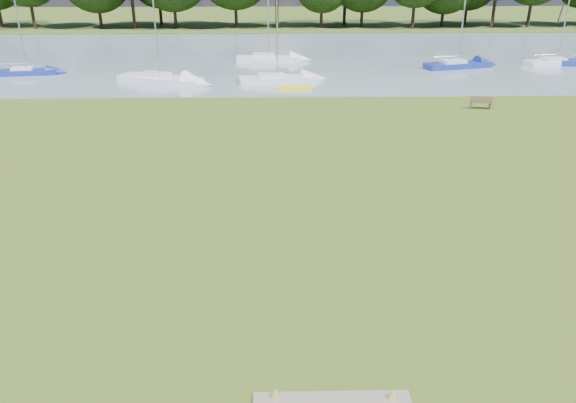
{
  "coord_description": "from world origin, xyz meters",
  "views": [
    {
      "loc": [
        -1.43,
        -24.16,
        10.92
      ],
      "look_at": [
        -0.93,
        -2.0,
        1.12
      ],
      "focal_mm": 35.0,
      "sensor_mm": 36.0,
      "label": 1
    }
  ],
  "objects_px": {
    "sailboat_4": "(268,57)",
    "sailboat_7": "(159,77)",
    "kayak": "(295,88)",
    "sailboat_1": "(276,77)",
    "riverbank_bench": "(481,102)",
    "sailboat_0": "(27,70)",
    "sailboat_5": "(557,60)",
    "sailboat_3": "(457,63)"
  },
  "relations": [
    {
      "from": "sailboat_3",
      "to": "sailboat_7",
      "type": "relative_size",
      "value": 0.88
    },
    {
      "from": "sailboat_1",
      "to": "sailboat_4",
      "type": "height_order",
      "value": "sailboat_1"
    },
    {
      "from": "riverbank_bench",
      "to": "sailboat_3",
      "type": "height_order",
      "value": "sailboat_3"
    },
    {
      "from": "sailboat_1",
      "to": "sailboat_7",
      "type": "relative_size",
      "value": 0.87
    },
    {
      "from": "sailboat_3",
      "to": "riverbank_bench",
      "type": "bearing_deg",
      "value": -116.08
    },
    {
      "from": "sailboat_3",
      "to": "sailboat_4",
      "type": "relative_size",
      "value": 1.23
    },
    {
      "from": "riverbank_bench",
      "to": "sailboat_3",
      "type": "relative_size",
      "value": 0.18
    },
    {
      "from": "kayak",
      "to": "sailboat_3",
      "type": "bearing_deg",
      "value": 29.17
    },
    {
      "from": "sailboat_1",
      "to": "sailboat_4",
      "type": "distance_m",
      "value": 10.95
    },
    {
      "from": "sailboat_4",
      "to": "sailboat_7",
      "type": "xyz_separation_m",
      "value": [
        -9.93,
        -10.91,
        0.01
      ]
    },
    {
      "from": "riverbank_bench",
      "to": "sailboat_7",
      "type": "distance_m",
      "value": 28.33
    },
    {
      "from": "sailboat_4",
      "to": "sailboat_0",
      "type": "bearing_deg",
      "value": -163.17
    },
    {
      "from": "sailboat_0",
      "to": "sailboat_3",
      "type": "xyz_separation_m",
      "value": [
        43.26,
        2.62,
        0.03
      ]
    },
    {
      "from": "sailboat_7",
      "to": "sailboat_4",
      "type": "bearing_deg",
      "value": 70.15
    },
    {
      "from": "sailboat_1",
      "to": "sailboat_4",
      "type": "relative_size",
      "value": 1.21
    },
    {
      "from": "sailboat_5",
      "to": "sailboat_1",
      "type": "bearing_deg",
      "value": -175.25
    },
    {
      "from": "sailboat_4",
      "to": "sailboat_5",
      "type": "height_order",
      "value": "sailboat_5"
    },
    {
      "from": "sailboat_0",
      "to": "kayak",
      "type": "bearing_deg",
      "value": -23.38
    },
    {
      "from": "riverbank_bench",
      "to": "sailboat_4",
      "type": "relative_size",
      "value": 0.23
    },
    {
      "from": "sailboat_0",
      "to": "sailboat_1",
      "type": "xyz_separation_m",
      "value": [
        24.46,
        -3.89,
        -0.03
      ]
    },
    {
      "from": "kayak",
      "to": "sailboat_3",
      "type": "xyz_separation_m",
      "value": [
        17.15,
        9.9,
        0.37
      ]
    },
    {
      "from": "sailboat_5",
      "to": "sailboat_4",
      "type": "bearing_deg",
      "value": 164.42
    },
    {
      "from": "kayak",
      "to": "sailboat_4",
      "type": "bearing_deg",
      "value": 99.19
    },
    {
      "from": "riverbank_bench",
      "to": "sailboat_1",
      "type": "relative_size",
      "value": 0.19
    },
    {
      "from": "sailboat_0",
      "to": "sailboat_1",
      "type": "distance_m",
      "value": 24.77
    },
    {
      "from": "riverbank_bench",
      "to": "sailboat_5",
      "type": "xyz_separation_m",
      "value": [
        14.37,
        18.16,
        0.03
      ]
    },
    {
      "from": "riverbank_bench",
      "to": "sailboat_0",
      "type": "height_order",
      "value": "sailboat_0"
    },
    {
      "from": "sailboat_0",
      "to": "sailboat_3",
      "type": "height_order",
      "value": "sailboat_3"
    },
    {
      "from": "riverbank_bench",
      "to": "kayak",
      "type": "xyz_separation_m",
      "value": [
        -14.0,
        6.72,
        -0.31
      ]
    },
    {
      "from": "kayak",
      "to": "sailboat_1",
      "type": "relative_size",
      "value": 0.32
    },
    {
      "from": "riverbank_bench",
      "to": "sailboat_3",
      "type": "distance_m",
      "value": 16.92
    },
    {
      "from": "sailboat_0",
      "to": "sailboat_4",
      "type": "relative_size",
      "value": 1.15
    },
    {
      "from": "riverbank_bench",
      "to": "sailboat_1",
      "type": "height_order",
      "value": "sailboat_1"
    },
    {
      "from": "riverbank_bench",
      "to": "kayak",
      "type": "relative_size",
      "value": 0.57
    },
    {
      "from": "kayak",
      "to": "sailboat_4",
      "type": "distance_m",
      "value": 14.54
    },
    {
      "from": "sailboat_1",
      "to": "sailboat_4",
      "type": "xyz_separation_m",
      "value": [
        -0.88,
        10.92,
        0.03
      ]
    },
    {
      "from": "sailboat_1",
      "to": "sailboat_3",
      "type": "xyz_separation_m",
      "value": [
        18.79,
        6.5,
        0.06
      ]
    },
    {
      "from": "kayak",
      "to": "sailboat_1",
      "type": "height_order",
      "value": "sailboat_1"
    },
    {
      "from": "sailboat_4",
      "to": "sailboat_5",
      "type": "xyz_separation_m",
      "value": [
        30.89,
        -2.88,
        -0.01
      ]
    },
    {
      "from": "sailboat_7",
      "to": "sailboat_0",
      "type": "bearing_deg",
      "value": -173.38
    },
    {
      "from": "riverbank_bench",
      "to": "sailboat_4",
      "type": "bearing_deg",
      "value": 137.61
    },
    {
      "from": "sailboat_3",
      "to": "sailboat_5",
      "type": "xyz_separation_m",
      "value": [
        11.22,
        1.54,
        -0.03
      ]
    }
  ]
}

